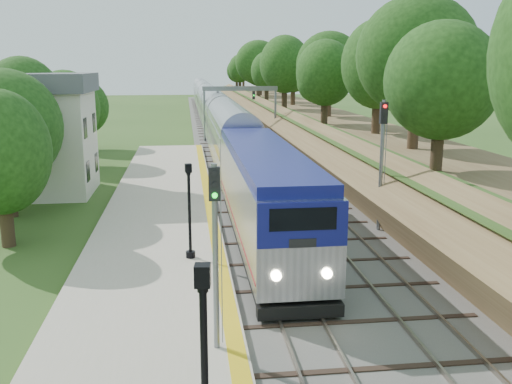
{
  "coord_description": "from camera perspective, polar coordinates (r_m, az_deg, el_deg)",
  "views": [
    {
      "loc": [
        -3.65,
        -9.11,
        8.54
      ],
      "look_at": [
        -0.5,
        16.34,
        2.8
      ],
      "focal_mm": 40.0,
      "sensor_mm": 36.0,
      "label": 1
    }
  ],
  "objects": [
    {
      "name": "trackbed",
      "position": [
        69.86,
        -2.37,
        5.64
      ],
      "size": [
        9.5,
        170.0,
        0.28
      ],
      "color": "#4C4944",
      "rests_on": "ground"
    },
    {
      "name": "platform",
      "position": [
        26.51,
        -10.1,
        -5.95
      ],
      "size": [
        6.4,
        68.0,
        0.38
      ],
      "primitive_type": "cube",
      "color": "#AFA68D",
      "rests_on": "ground"
    },
    {
      "name": "yellow_stripe",
      "position": [
        26.43,
        -3.91,
        -5.38
      ],
      "size": [
        0.55,
        68.0,
        0.01
      ],
      "primitive_type": "cube",
      "color": "gold",
      "rests_on": "platform"
    },
    {
      "name": "embankment",
      "position": [
        70.82,
        4.41,
        7.24
      ],
      "size": [
        10.64,
        170.0,
        11.7
      ],
      "color": "brown",
      "rests_on": "ground"
    },
    {
      "name": "station_building",
      "position": [
        40.7,
        -21.84,
        5.44
      ],
      "size": [
        8.6,
        6.6,
        8.0
      ],
      "color": "beige",
      "rests_on": "ground"
    },
    {
      "name": "signal_gantry",
      "position": [
        64.5,
        -1.62,
        9.3
      ],
      "size": [
        8.4,
        0.38,
        6.2
      ],
      "color": "slate",
      "rests_on": "ground"
    },
    {
      "name": "trees_behind_platform",
      "position": [
        30.97,
        -21.1,
        4.33
      ],
      "size": [
        7.82,
        53.32,
        7.21
      ],
      "color": "#332316",
      "rests_on": "ground"
    },
    {
      "name": "train",
      "position": [
        76.95,
        -4.35,
        7.9
      ],
      "size": [
        3.01,
        120.81,
        4.43
      ],
      "color": "black",
      "rests_on": "trackbed"
    },
    {
      "name": "lamppost_far",
      "position": [
        24.47,
        -6.66,
        -2.44
      ],
      "size": [
        0.41,
        0.41,
        4.12
      ],
      "color": "black",
      "rests_on": "platform"
    },
    {
      "name": "signal_platform",
      "position": [
        16.2,
        -4.1,
        -4.56
      ],
      "size": [
        0.32,
        0.26,
        5.51
      ],
      "color": "slate",
      "rests_on": "platform"
    },
    {
      "name": "signal_farside",
      "position": [
        29.62,
        12.48,
        3.94
      ],
      "size": [
        0.37,
        0.29,
        6.71
      ],
      "color": "slate",
      "rests_on": "ground"
    }
  ]
}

